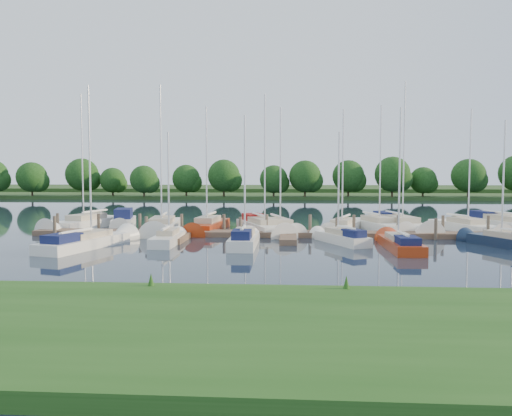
# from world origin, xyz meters

# --- Properties ---
(ground) EXTENTS (260.00, 260.00, 0.00)m
(ground) POSITION_xyz_m (0.00, 0.00, 0.00)
(ground) COLOR #1A2734
(ground) RESTS_ON ground
(near_bank) EXTENTS (90.00, 10.00, 0.50)m
(near_bank) POSITION_xyz_m (0.00, -16.00, 0.25)
(near_bank) COLOR #1C4614
(near_bank) RESTS_ON ground
(dock) EXTENTS (40.00, 6.00, 0.40)m
(dock) POSITION_xyz_m (0.00, 7.31, 0.20)
(dock) COLOR brown
(dock) RESTS_ON ground
(mooring_pilings) EXTENTS (38.24, 2.84, 2.00)m
(mooring_pilings) POSITION_xyz_m (0.00, 8.43, 0.60)
(mooring_pilings) COLOR #473D33
(mooring_pilings) RESTS_ON ground
(far_shore) EXTENTS (180.00, 30.00, 0.60)m
(far_shore) POSITION_xyz_m (0.00, 75.00, 0.30)
(far_shore) COLOR #254319
(far_shore) RESTS_ON ground
(distant_hill) EXTENTS (220.00, 40.00, 1.40)m
(distant_hill) POSITION_xyz_m (0.00, 100.00, 0.70)
(distant_hill) COLOR #2E4C21
(distant_hill) RESTS_ON ground
(treeline) EXTENTS (146.23, 9.12, 8.15)m
(treeline) POSITION_xyz_m (-2.37, 62.31, 4.05)
(treeline) COLOR #38281C
(treeline) RESTS_ON ground
(sailboat_n_0) EXTENTS (4.38, 9.71, 12.29)m
(sailboat_n_0) POSITION_xyz_m (-18.10, 12.83, 0.28)
(sailboat_n_0) COLOR white
(sailboat_n_0) RESTS_ON ground
(motorboat) EXTENTS (2.98, 6.43, 2.03)m
(motorboat) POSITION_xyz_m (-15.29, 14.70, 0.40)
(motorboat) COLOR white
(motorboat) RESTS_ON ground
(sailboat_n_2) EXTENTS (3.47, 10.16, 12.67)m
(sailboat_n_2) POSITION_xyz_m (-10.72, 11.11, 0.27)
(sailboat_n_2) COLOR white
(sailboat_n_2) RESTS_ON ground
(sailboat_n_3) EXTENTS (2.73, 8.51, 10.90)m
(sailboat_n_3) POSITION_xyz_m (-6.81, 11.20, 0.28)
(sailboat_n_3) COLOR #A22E0E
(sailboat_n_3) RESTS_ON ground
(sailboat_n_4) EXTENTS (4.97, 9.17, 11.78)m
(sailboat_n_4) POSITION_xyz_m (-2.12, 11.00, 0.33)
(sailboat_n_4) COLOR white
(sailboat_n_4) RESTS_ON ground
(sailboat_n_5) EXTENTS (4.02, 8.42, 10.69)m
(sailboat_n_5) POSITION_xyz_m (-0.75, 11.22, 0.27)
(sailboat_n_5) COLOR white
(sailboat_n_5) RESTS_ON ground
(sailboat_n_6) EXTENTS (4.19, 8.35, 10.60)m
(sailboat_n_6) POSITION_xyz_m (4.59, 11.92, 0.27)
(sailboat_n_6) COLOR white
(sailboat_n_6) RESTS_ON ground
(sailboat_n_7) EXTENTS (4.25, 8.63, 11.06)m
(sailboat_n_7) POSITION_xyz_m (7.69, 12.93, 0.28)
(sailboat_n_7) COLOR white
(sailboat_n_7) RESTS_ON ground
(sailboat_n_8) EXTENTS (4.17, 10.39, 13.01)m
(sailboat_n_8) POSITION_xyz_m (9.60, 12.98, 0.34)
(sailboat_n_8) COLOR white
(sailboat_n_8) RESTS_ON ground
(sailboat_n_9) EXTENTS (4.08, 8.29, 10.61)m
(sailboat_n_9) POSITION_xyz_m (14.90, 12.31, 0.28)
(sailboat_n_9) COLOR white
(sailboat_n_9) RESTS_ON ground
(sailboat_n_10) EXTENTS (5.22, 11.34, 14.19)m
(sailboat_n_10) POSITION_xyz_m (19.32, 14.43, 0.33)
(sailboat_n_10) COLOR white
(sailboat_n_10) RESTS_ON ground
(sailboat_s_0) EXTENTS (3.95, 8.74, 10.98)m
(sailboat_s_0) POSITION_xyz_m (-13.20, 1.35, 0.32)
(sailboat_s_0) COLOR white
(sailboat_s_0) RESTS_ON ground
(sailboat_s_1) EXTENTS (1.56, 6.20, 8.12)m
(sailboat_s_1) POSITION_xyz_m (-8.31, 3.49, 0.28)
(sailboat_s_1) COLOR white
(sailboat_s_1) RESTS_ON ground
(sailboat_s_2) EXTENTS (1.68, 7.00, 9.21)m
(sailboat_s_2) POSITION_xyz_m (-2.95, 2.73, 0.34)
(sailboat_s_2) COLOR white
(sailboat_s_2) RESTS_ON ground
(sailboat_s_3) EXTENTS (3.66, 6.07, 8.14)m
(sailboat_s_3) POSITION_xyz_m (3.67, 4.45, 0.32)
(sailboat_s_3) COLOR white
(sailboat_s_3) RESTS_ON ground
(sailboat_s_4) EXTENTS (1.83, 7.41, 9.44)m
(sailboat_s_4) POSITION_xyz_m (7.17, 1.98, 0.31)
(sailboat_s_4) COLOR #A22E0E
(sailboat_s_4) RESTS_ON ground
(sailboat_s_5) EXTENTS (3.88, 6.63, 8.76)m
(sailboat_s_5) POSITION_xyz_m (14.43, 3.39, 0.32)
(sailboat_s_5) COLOR #102037
(sailboat_s_5) RESTS_ON ground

